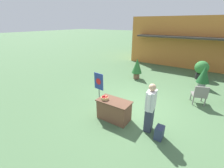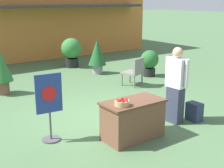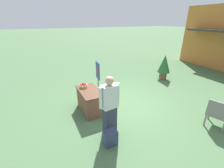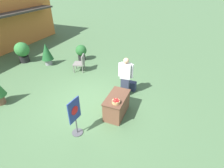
{
  "view_description": "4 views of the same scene",
  "coord_description": "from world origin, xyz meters",
  "px_view_note": "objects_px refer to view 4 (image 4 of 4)",
  "views": [
    {
      "loc": [
        2.33,
        -5.33,
        3.42
      ],
      "look_at": [
        -0.78,
        -0.56,
        1.07
      ],
      "focal_mm": 24.0,
      "sensor_mm": 36.0,
      "label": 1
    },
    {
      "loc": [
        -3.92,
        -5.7,
        2.68
      ],
      "look_at": [
        -0.26,
        -0.62,
        0.98
      ],
      "focal_mm": 50.0,
      "sensor_mm": 36.0,
      "label": 2
    },
    {
      "loc": [
        4.18,
        -2.68,
        2.98
      ],
      "look_at": [
        0.24,
        -0.67,
        1.08
      ],
      "focal_mm": 24.0,
      "sensor_mm": 36.0,
      "label": 3
    },
    {
      "loc": [
        -4.91,
        -2.97,
        4.39
      ],
      "look_at": [
        0.35,
        -0.86,
        0.88
      ],
      "focal_mm": 28.0,
      "sensor_mm": 36.0,
      "label": 4
    }
  ],
  "objects_px": {
    "potted_plant_near_left": "(22,51)",
    "person_visitor": "(125,77)",
    "display_table": "(117,105)",
    "potted_plant_far_left": "(81,52)",
    "backpack": "(132,86)",
    "apple_basket": "(116,101)",
    "poster_board": "(75,117)",
    "potted_plant_near_right": "(47,53)",
    "patio_chair": "(81,62)"
  },
  "relations": [
    {
      "from": "apple_basket",
      "to": "potted_plant_far_left",
      "type": "relative_size",
      "value": 0.29
    },
    {
      "from": "display_table",
      "to": "poster_board",
      "type": "distance_m",
      "value": 1.64
    },
    {
      "from": "poster_board",
      "to": "potted_plant_near_left",
      "type": "xyz_separation_m",
      "value": [
        3.68,
        5.88,
        -0.03
      ]
    },
    {
      "from": "potted_plant_near_left",
      "to": "person_visitor",
      "type": "bearing_deg",
      "value": -98.62
    },
    {
      "from": "potted_plant_near_left",
      "to": "apple_basket",
      "type": "bearing_deg",
      "value": -111.3
    },
    {
      "from": "potted_plant_near_right",
      "to": "potted_plant_far_left",
      "type": "relative_size",
      "value": 1.34
    },
    {
      "from": "patio_chair",
      "to": "potted_plant_near_left",
      "type": "relative_size",
      "value": 0.76
    },
    {
      "from": "potted_plant_near_right",
      "to": "potted_plant_near_left",
      "type": "height_order",
      "value": "potted_plant_near_right"
    },
    {
      "from": "potted_plant_far_left",
      "to": "backpack",
      "type": "bearing_deg",
      "value": -118.68
    },
    {
      "from": "patio_chair",
      "to": "person_visitor",
      "type": "bearing_deg",
      "value": 138.73
    },
    {
      "from": "apple_basket",
      "to": "poster_board",
      "type": "height_order",
      "value": "poster_board"
    },
    {
      "from": "apple_basket",
      "to": "person_visitor",
      "type": "height_order",
      "value": "person_visitor"
    },
    {
      "from": "person_visitor",
      "to": "poster_board",
      "type": "distance_m",
      "value": 2.78
    },
    {
      "from": "potted_plant_near_left",
      "to": "poster_board",
      "type": "bearing_deg",
      "value": -122.05
    },
    {
      "from": "person_visitor",
      "to": "backpack",
      "type": "relative_size",
      "value": 4.05
    },
    {
      "from": "patio_chair",
      "to": "potted_plant_near_right",
      "type": "bearing_deg",
      "value": -17.6
    },
    {
      "from": "person_visitor",
      "to": "potted_plant_far_left",
      "type": "height_order",
      "value": "person_visitor"
    },
    {
      "from": "apple_basket",
      "to": "poster_board",
      "type": "xyz_separation_m",
      "value": [
        -1.01,
        0.96,
        -0.14
      ]
    },
    {
      "from": "apple_basket",
      "to": "potted_plant_near_left",
      "type": "bearing_deg",
      "value": 68.7
    },
    {
      "from": "person_visitor",
      "to": "potted_plant_near_left",
      "type": "bearing_deg",
      "value": -103.53
    },
    {
      "from": "person_visitor",
      "to": "patio_chair",
      "type": "xyz_separation_m",
      "value": [
        1.24,
        2.89,
        -0.37
      ]
    },
    {
      "from": "patio_chair",
      "to": "potted_plant_far_left",
      "type": "height_order",
      "value": "potted_plant_far_left"
    },
    {
      "from": "display_table",
      "to": "patio_chair",
      "type": "xyz_separation_m",
      "value": [
        2.55,
        3.01,
        0.11
      ]
    },
    {
      "from": "poster_board",
      "to": "apple_basket",
      "type": "bearing_deg",
      "value": 53.07
    },
    {
      "from": "apple_basket",
      "to": "display_table",
      "type": "bearing_deg",
      "value": 15.73
    },
    {
      "from": "person_visitor",
      "to": "potted_plant_near_right",
      "type": "distance_m",
      "value": 5.2
    },
    {
      "from": "potted_plant_near_left",
      "to": "display_table",
      "type": "bearing_deg",
      "value": -108.97
    },
    {
      "from": "poster_board",
      "to": "potted_plant_near_right",
      "type": "distance_m",
      "value": 5.81
    },
    {
      "from": "person_visitor",
      "to": "potted_plant_near_right",
      "type": "height_order",
      "value": "person_visitor"
    },
    {
      "from": "display_table",
      "to": "backpack",
      "type": "distance_m",
      "value": 1.76
    },
    {
      "from": "display_table",
      "to": "potted_plant_near_left",
      "type": "xyz_separation_m",
      "value": [
        2.32,
        6.74,
        0.29
      ]
    },
    {
      "from": "potted_plant_near_left",
      "to": "patio_chair",
      "type": "bearing_deg",
      "value": -86.33
    },
    {
      "from": "potted_plant_near_right",
      "to": "potted_plant_near_left",
      "type": "distance_m",
      "value": 1.59
    },
    {
      "from": "potted_plant_far_left",
      "to": "potted_plant_near_right",
      "type": "bearing_deg",
      "value": 131.28
    },
    {
      "from": "display_table",
      "to": "backpack",
      "type": "xyz_separation_m",
      "value": [
        1.75,
        -0.09,
        -0.18
      ]
    },
    {
      "from": "person_visitor",
      "to": "potted_plant_near_left",
      "type": "xyz_separation_m",
      "value": [
        1.0,
        6.63,
        -0.19
      ]
    },
    {
      "from": "apple_basket",
      "to": "person_visitor",
      "type": "relative_size",
      "value": 0.16
    },
    {
      "from": "patio_chair",
      "to": "potted_plant_far_left",
      "type": "xyz_separation_m",
      "value": [
        1.27,
        0.7,
        0.04
      ]
    },
    {
      "from": "display_table",
      "to": "potted_plant_near_right",
      "type": "relative_size",
      "value": 0.99
    },
    {
      "from": "potted_plant_far_left",
      "to": "potted_plant_near_left",
      "type": "height_order",
      "value": "potted_plant_near_left"
    },
    {
      "from": "display_table",
      "to": "apple_basket",
      "type": "height_order",
      "value": "apple_basket"
    },
    {
      "from": "person_visitor",
      "to": "backpack",
      "type": "height_order",
      "value": "person_visitor"
    },
    {
      "from": "poster_board",
      "to": "potted_plant_near_left",
      "type": "height_order",
      "value": "poster_board"
    },
    {
      "from": "display_table",
      "to": "potted_plant_near_left",
      "type": "relative_size",
      "value": 1.05
    },
    {
      "from": "patio_chair",
      "to": "potted_plant_near_right",
      "type": "height_order",
      "value": "potted_plant_near_right"
    },
    {
      "from": "person_visitor",
      "to": "backpack",
      "type": "bearing_deg",
      "value": 150.37
    },
    {
      "from": "poster_board",
      "to": "backpack",
      "type": "bearing_deg",
      "value": 79.52
    },
    {
      "from": "apple_basket",
      "to": "potted_plant_far_left",
      "type": "height_order",
      "value": "same"
    },
    {
      "from": "apple_basket",
      "to": "poster_board",
      "type": "bearing_deg",
      "value": 136.63
    },
    {
      "from": "potted_plant_near_right",
      "to": "display_table",
      "type": "bearing_deg",
      "value": -116.18
    }
  ]
}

